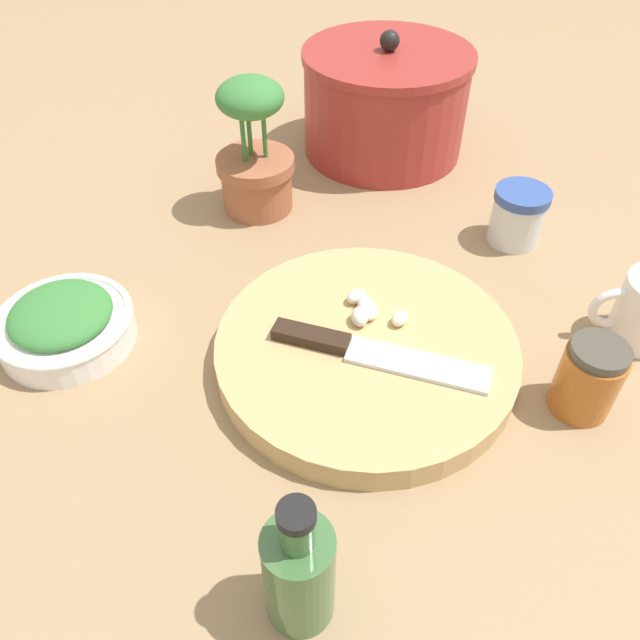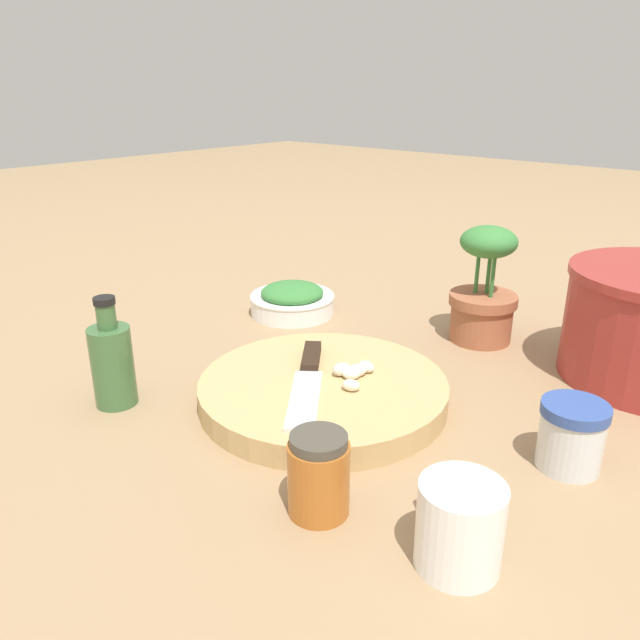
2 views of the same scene
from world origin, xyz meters
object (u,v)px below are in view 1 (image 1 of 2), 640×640
Objects in this scene: herb_bowl at (64,323)px; stock_pot at (385,103)px; garlic_cloves at (369,310)px; cutting_board at (366,351)px; potted_herb at (255,157)px; honey_jar at (588,378)px; chef_knife at (365,351)px; spice_jar at (518,216)px; oil_bottle at (299,572)px.

stock_pot is (0.54, 0.14, 0.05)m from herb_bowl.
herb_bowl is (-0.27, 0.17, -0.01)m from garlic_cloves.
cutting_board is 0.45m from stock_pot.
garlic_cloves is 0.40× the size of potted_herb.
garlic_cloves is at bearing -32.49° from herb_bowl.
herb_bowl is 0.56m from stock_pot.
stock_pot is 1.37× the size of potted_herb.
potted_herb reaches higher than honey_jar.
cutting_board is 1.26× the size of stock_pot.
potted_herb reaches higher than cutting_board.
chef_knife is 1.06× the size of potted_herb.
chef_knife is 0.77× the size of stock_pot.
herb_bowl is 2.00× the size of spice_jar.
chef_knife is 1.30× the size of herb_bowl.
potted_herb is at bearing 133.27° from spice_jar.
stock_pot is at bearing -168.31° from chef_knife.
oil_bottle is at bearing 3.80° from chef_knife.
garlic_cloves is 0.41m from stock_pot.
herb_bowl is 1.80× the size of honey_jar.
chef_knife is at bearing 41.98° from oil_bottle.
stock_pot is at bearing 73.39° from honey_jar.
chef_knife is 0.31m from spice_jar.
oil_bottle is 0.78× the size of potted_herb.
herb_bowl is at bearing -159.63° from potted_herb.
cutting_board is 4.25× the size of spice_jar.
potted_herb is at bearing -139.05° from chef_knife.
potted_herb reaches higher than garlic_cloves.
stock_pot is (0.00, 0.28, 0.04)m from spice_jar.
honey_jar is (-0.15, -0.23, 0.00)m from spice_jar.
spice_jar is 0.35m from potted_herb.
garlic_cloves is 0.89× the size of honey_jar.
honey_jar is (0.11, -0.19, 0.00)m from garlic_cloves.
potted_herb is (-0.23, 0.25, 0.04)m from spice_jar.
chef_knife is at bearing -133.27° from cutting_board.
stock_pot is (0.27, 0.32, 0.04)m from garlic_cloves.
honey_jar is at bearing -122.89° from spice_jar.
oil_bottle is 0.57× the size of stock_pot.
spice_jar is (0.30, 0.08, 0.00)m from chef_knife.
potted_herb reaches higher than herb_bowl.
cutting_board is 0.32m from potted_herb.
oil_bottle is at bearing -153.39° from spice_jar.
stock_pot is at bearing 47.19° from oil_bottle.
herb_bowl is 1.04× the size of oil_bottle.
stock_pot reaches higher than oil_bottle.
potted_herb is (0.30, 0.11, 0.05)m from herb_bowl.
cutting_board is 1.64× the size of chef_knife.
cutting_board is at bearing -130.09° from garlic_cloves.
herb_bowl is 0.55m from spice_jar.
garlic_cloves is at bearing 120.58° from honey_jar.
oil_bottle is (-0.48, -0.24, 0.02)m from spice_jar.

